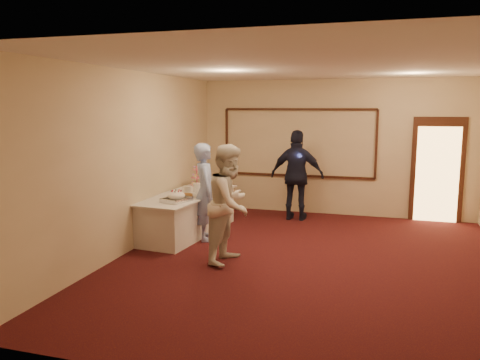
# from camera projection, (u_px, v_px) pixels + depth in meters

# --- Properties ---
(floor) EXTENTS (7.00, 7.00, 0.00)m
(floor) POSITION_uv_depth(u_px,v_px,m) (310.00, 263.00, 7.29)
(floor) COLOR #330B15
(floor) RESTS_ON ground
(room_walls) EXTENTS (6.04, 7.04, 3.02)m
(room_walls) POSITION_uv_depth(u_px,v_px,m) (313.00, 132.00, 6.98)
(room_walls) COLOR beige
(room_walls) RESTS_ON floor
(wall_molding) EXTENTS (3.45, 0.04, 1.55)m
(wall_molding) POSITION_uv_depth(u_px,v_px,m) (298.00, 143.00, 10.56)
(wall_molding) COLOR black
(wall_molding) RESTS_ON room_walls
(doorway) EXTENTS (1.05, 0.07, 2.20)m
(doorway) POSITION_uv_depth(u_px,v_px,m) (437.00, 171.00, 9.79)
(doorway) COLOR black
(doorway) RESTS_ON floor
(buffet_table) EXTENTS (1.26, 2.66, 0.77)m
(buffet_table) POSITION_uv_depth(u_px,v_px,m) (187.00, 214.00, 8.91)
(buffet_table) COLOR silver
(buffet_table) RESTS_ON floor
(pavlova_tray) EXTENTS (0.49, 0.59, 0.19)m
(pavlova_tray) POSITION_uv_depth(u_px,v_px,m) (176.00, 197.00, 8.13)
(pavlova_tray) COLOR #A8ACAF
(pavlova_tray) RESTS_ON buffet_table
(cupcake_stand) EXTENTS (0.31, 0.31, 0.45)m
(cupcake_stand) POSITION_uv_depth(u_px,v_px,m) (197.00, 178.00, 9.79)
(cupcake_stand) COLOR #EF638B
(cupcake_stand) RESTS_ON buffet_table
(plate_stack_a) EXTENTS (0.19, 0.19, 0.15)m
(plate_stack_a) POSITION_uv_depth(u_px,v_px,m) (188.00, 190.00, 8.85)
(plate_stack_a) COLOR white
(plate_stack_a) RESTS_ON buffet_table
(plate_stack_b) EXTENTS (0.20, 0.20, 0.17)m
(plate_stack_b) POSITION_uv_depth(u_px,v_px,m) (198.00, 188.00, 9.06)
(plate_stack_b) COLOR white
(plate_stack_b) RESTS_ON buffet_table
(tart) EXTENTS (0.27, 0.27, 0.05)m
(tart) POSITION_uv_depth(u_px,v_px,m) (186.00, 195.00, 8.57)
(tart) COLOR white
(tart) RESTS_ON buffet_table
(man) EXTENTS (0.65, 0.76, 1.76)m
(man) POSITION_uv_depth(u_px,v_px,m) (205.00, 192.00, 8.45)
(man) COLOR #8EA5E3
(man) RESTS_ON floor
(woman) EXTENTS (0.81, 0.98, 1.84)m
(woman) POSITION_uv_depth(u_px,v_px,m) (230.00, 204.00, 7.23)
(woman) COLOR silver
(woman) RESTS_ON floor
(guest) EXTENTS (1.14, 0.51, 1.92)m
(guest) POSITION_uv_depth(u_px,v_px,m) (297.00, 175.00, 9.94)
(guest) COLOR black
(guest) RESTS_ON floor
(camera_flash) EXTENTS (0.07, 0.05, 0.05)m
(camera_flash) POSITION_uv_depth(u_px,v_px,m) (300.00, 156.00, 9.72)
(camera_flash) COLOR white
(camera_flash) RESTS_ON guest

